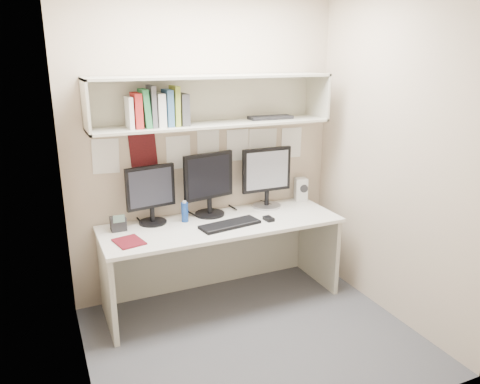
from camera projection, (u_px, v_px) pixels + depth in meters
name	position (u px, v px, depth m)	size (l,w,h in m)	color
floor	(254.00, 339.00, 3.55)	(2.40, 2.00, 0.01)	#424247
wall_back	(206.00, 148.00, 4.06)	(2.40, 0.02, 2.60)	#B8A48C
wall_front	(345.00, 220.00, 2.31)	(2.40, 0.02, 2.60)	#B8A48C
wall_left	(71.00, 195.00, 2.71)	(0.02, 2.00, 2.60)	#B8A48C
wall_right	(394.00, 158.00, 3.65)	(0.02, 2.00, 2.60)	#B8A48C
desk	(222.00, 262.00, 4.02)	(2.00, 0.70, 0.73)	silver
overhead_hutch	(211.00, 100.00, 3.82)	(2.00, 0.38, 0.40)	beige
pinned_papers	(206.00, 153.00, 4.07)	(1.92, 0.01, 0.48)	white
monitor_left	(151.00, 192.00, 3.82)	(0.42, 0.23, 0.49)	black
monitor_center	(209.00, 183.00, 4.01)	(0.47, 0.26, 0.55)	black
monitor_right	(267.00, 176.00, 4.23)	(0.47, 0.26, 0.55)	#A5A5AA
keyboard	(230.00, 225.00, 3.82)	(0.50, 0.18, 0.02)	black
mouse	(269.00, 219.00, 3.95)	(0.06, 0.10, 0.03)	black
speaker	(301.00, 189.00, 4.46)	(0.14, 0.14, 0.22)	beige
blue_bottle	(185.00, 212.00, 3.90)	(0.06, 0.06, 0.18)	navy
maroon_notebook	(129.00, 242.00, 3.49)	(0.19, 0.23, 0.01)	#5A0F18
desk_phone	(118.00, 224.00, 3.72)	(0.12, 0.11, 0.14)	black
book_stack	(158.00, 109.00, 3.60)	(0.47, 0.19, 0.32)	white
hutch_tray	(270.00, 117.00, 4.04)	(0.38, 0.14, 0.03)	black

